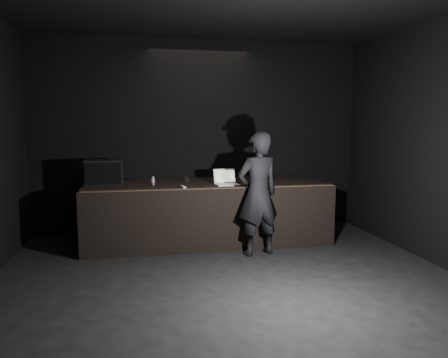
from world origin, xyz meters
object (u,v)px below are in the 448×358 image
person (258,194)px  stage_monitor (104,172)px  laptop (226,181)px  stage_riser (206,212)px  beer_can (153,181)px

person → stage_monitor: bearing=-39.1°
laptop → stage_riser: bearing=125.6°
beer_can → person: person is taller
laptop → stage_monitor: bearing=162.1°
beer_can → person: size_ratio=0.08×
stage_monitor → beer_can: size_ratio=4.19×
stage_riser → stage_monitor: (-1.67, 0.09, 0.70)m
stage_riser → person: 1.23m
stage_riser → stage_monitor: 1.81m
laptop → beer_can: size_ratio=2.73×
laptop → beer_can: 1.18m
stage_riser → laptop: size_ratio=10.17×
stage_monitor → person: 2.56m
person → stage_riser: bearing=-70.5°
stage_riser → beer_can: 1.07m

